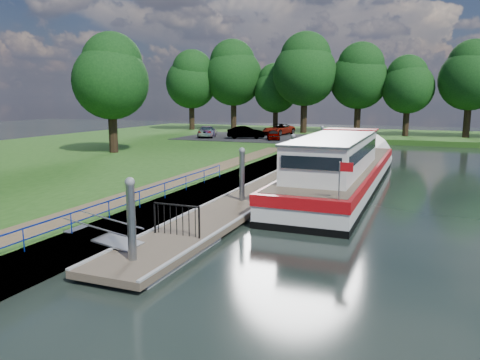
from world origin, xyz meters
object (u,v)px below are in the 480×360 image
at_px(pontoon, 271,188).
at_px(car_b, 246,132).
at_px(car_d, 279,129).
at_px(car_c, 207,132).
at_px(car_a, 273,135).
at_px(barge, 344,169).

relative_size(pontoon, car_b, 7.38).
height_order(pontoon, car_d, car_d).
height_order(car_b, car_d, car_b).
distance_m(car_c, car_d, 8.92).
bearing_deg(car_c, car_d, -154.23).
bearing_deg(car_a, barge, -82.46).
distance_m(car_a, car_c, 7.92).
height_order(pontoon, car_c, car_c).
height_order(barge, car_b, barge).
bearing_deg(car_b, pontoon, -177.86).
bearing_deg(barge, car_d, 114.90).
relative_size(car_b, car_d, 0.86).
xyz_separation_m(car_b, car_c, (-4.68, 0.04, -0.04)).
height_order(car_a, car_d, car_d).
distance_m(pontoon, car_a, 23.74).
bearing_deg(car_d, car_c, -123.15).
bearing_deg(car_a, pontoon, -93.34).
bearing_deg(car_a, car_b, 155.41).
height_order(pontoon, barge, barge).
bearing_deg(pontoon, car_c, 123.44).
bearing_deg(car_b, car_a, -116.03).
height_order(car_c, car_d, car_d).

